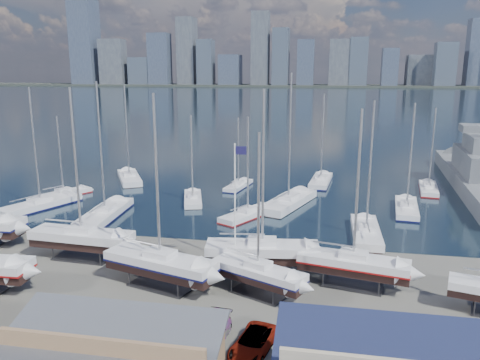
# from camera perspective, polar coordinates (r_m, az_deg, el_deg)

# --- Properties ---
(ground) EXTENTS (1400.00, 1400.00, 0.00)m
(ground) POSITION_cam_1_polar(r_m,az_deg,el_deg) (42.29, -6.47, -12.06)
(ground) COLOR #605E59
(ground) RESTS_ON ground
(water) EXTENTS (1400.00, 600.00, 0.40)m
(water) POSITION_cam_1_polar(r_m,az_deg,el_deg) (347.25, 8.54, 9.91)
(water) COLOR #192E3B
(water) RESTS_ON ground
(far_shore) EXTENTS (1400.00, 80.00, 2.20)m
(far_shore) POSITION_cam_1_polar(r_m,az_deg,el_deg) (606.94, 9.41, 11.27)
(far_shore) COLOR #2D332D
(far_shore) RESTS_ON ground
(skyline) EXTENTS (639.14, 43.80, 107.69)m
(skyline) POSITION_cam_1_polar(r_m,az_deg,el_deg) (601.04, 8.76, 14.90)
(skyline) COLOR #475166
(skyline) RESTS_ON far_shore
(sailboat_cradle_2) EXTENTS (10.32, 3.51, 16.53)m
(sailboat_cradle_2) POSITION_cam_1_polar(r_m,az_deg,el_deg) (48.38, -18.73, -6.72)
(sailboat_cradle_2) COLOR #2D2D33
(sailboat_cradle_2) RESTS_ON ground
(sailboat_cradle_3) EXTENTS (10.48, 5.62, 16.29)m
(sailboat_cradle_3) POSITION_cam_1_polar(r_m,az_deg,el_deg) (40.62, -9.69, -10.04)
(sailboat_cradle_3) COLOR #2D2D33
(sailboat_cradle_3) RESTS_ON ground
(sailboat_cradle_4) EXTENTS (10.42, 4.09, 16.51)m
(sailboat_cradle_4) POSITION_cam_1_polar(r_m,az_deg,el_deg) (42.67, 2.73, -8.68)
(sailboat_cradle_4) COLOR #2D2D33
(sailboat_cradle_4) RESTS_ON ground
(sailboat_cradle_5) EXTENTS (8.39, 5.53, 13.44)m
(sailboat_cradle_5) POSITION_cam_1_polar(r_m,az_deg,el_deg) (38.76, 2.20, -11.25)
(sailboat_cradle_5) COLOR #2D2D33
(sailboat_cradle_5) RESTS_ON ground
(sailboat_cradle_6) EXTENTS (9.62, 4.46, 15.08)m
(sailboat_cradle_6) POSITION_cam_1_polar(r_m,az_deg,el_deg) (41.30, 13.63, -9.93)
(sailboat_cradle_6) COLOR #2D2D33
(sailboat_cradle_6) RESTS_ON ground
(sailboat_moored_0) EXTENTS (7.24, 11.56, 16.77)m
(sailboat_moored_0) POSITION_cam_1_polar(r_m,az_deg,el_deg) (68.26, -23.12, -2.96)
(sailboat_moored_0) COLOR black
(sailboat_moored_0) RESTS_ON water
(sailboat_moored_1) EXTENTS (6.07, 8.32, 12.34)m
(sailboat_moored_1) POSITION_cam_1_polar(r_m,az_deg,el_deg) (73.47, -20.71, -1.67)
(sailboat_moored_1) COLOR black
(sailboat_moored_1) RESTS_ON water
(sailboat_moored_2) EXTENTS (7.98, 11.07, 16.54)m
(sailboat_moored_2) POSITION_cam_1_polar(r_m,az_deg,el_deg) (80.70, -13.32, 0.11)
(sailboat_moored_2) COLOR black
(sailboat_moored_2) RESTS_ON water
(sailboat_moored_3) EXTENTS (3.96, 11.95, 17.61)m
(sailboat_moored_3) POSITION_cam_1_polar(r_m,az_deg,el_deg) (61.29, -16.09, -4.15)
(sailboat_moored_3) COLOR black
(sailboat_moored_3) RESTS_ON water
(sailboat_moored_4) EXTENTS (4.67, 8.78, 12.76)m
(sailboat_moored_4) POSITION_cam_1_polar(r_m,az_deg,el_deg) (66.32, -5.76, -2.39)
(sailboat_moored_4) COLOR black
(sailboat_moored_4) RESTS_ON water
(sailboat_moored_5) EXTENTS (3.60, 8.03, 11.60)m
(sailboat_moored_5) POSITION_cam_1_polar(r_m,az_deg,el_deg) (73.76, -0.20, -0.75)
(sailboat_moored_5) COLOR black
(sailboat_moored_5) RESTS_ON water
(sailboat_moored_6) EXTENTS (6.48, 8.95, 13.25)m
(sailboat_moored_6) POSITION_cam_1_polar(r_m,az_deg,el_deg) (58.93, 0.95, -4.32)
(sailboat_moored_6) COLOR black
(sailboat_moored_6) RESTS_ON water
(sailboat_moored_7) EXTENTS (7.38, 12.79, 18.64)m
(sailboat_moored_7) POSITION_cam_1_polar(r_m,az_deg,el_deg) (64.24, 5.92, -2.90)
(sailboat_moored_7) COLOR black
(sailboat_moored_7) RESTS_ON water
(sailboat_moored_8) EXTENTS (3.91, 10.46, 15.27)m
(sailboat_moored_8) POSITION_cam_1_polar(r_m,az_deg,el_deg) (77.67, 9.82, -0.24)
(sailboat_moored_8) COLOR black
(sailboat_moored_8) RESTS_ON water
(sailboat_moored_9) EXTENTS (2.94, 10.39, 15.68)m
(sailboat_moored_9) POSITION_cam_1_polar(r_m,az_deg,el_deg) (54.23, 15.11, -6.33)
(sailboat_moored_9) COLOR black
(sailboat_moored_9) RESTS_ON water
(sailboat_moored_10) EXTENTS (3.95, 10.15, 14.78)m
(sailboat_moored_10) POSITION_cam_1_polar(r_m,az_deg,el_deg) (65.13, 19.62, -3.40)
(sailboat_moored_10) COLOR black
(sailboat_moored_10) RESTS_ON water
(sailboat_moored_11) EXTENTS (3.74, 9.19, 13.34)m
(sailboat_moored_11) POSITION_cam_1_polar(r_m,az_deg,el_deg) (77.19, 21.99, -1.10)
(sailboat_moored_11) COLOR black
(sailboat_moored_11) RESTS_ON water
(naval_ship_east) EXTENTS (11.08, 45.41, 18.05)m
(naval_ship_east) POSITION_cam_1_polar(r_m,az_deg,el_deg) (81.88, 27.06, 0.16)
(naval_ship_east) COLOR slate
(naval_ship_east) RESTS_ON water
(car_a) EXTENTS (2.26, 4.73, 1.56)m
(car_a) POSITION_cam_1_polar(r_m,az_deg,el_deg) (34.93, -22.64, -17.36)
(car_a) COLOR gray
(car_a) RESTS_ON ground
(car_b) EXTENTS (4.13, 1.46, 1.36)m
(car_b) POSITION_cam_1_polar(r_m,az_deg,el_deg) (31.87, -11.78, -19.92)
(car_b) COLOR gray
(car_b) RESTS_ON ground
(car_c) EXTENTS (3.16, 5.12, 1.32)m
(car_c) POSITION_cam_1_polar(r_m,az_deg,el_deg) (32.27, 1.63, -19.21)
(car_c) COLOR gray
(car_c) RESTS_ON ground
(car_d) EXTENTS (2.32, 4.86, 1.37)m
(car_d) POSITION_cam_1_polar(r_m,az_deg,el_deg) (33.29, -3.49, -18.09)
(car_d) COLOR gray
(car_d) RESTS_ON ground
(flagpole) EXTENTS (1.06, 0.12, 12.00)m
(flagpole) POSITION_cam_1_polar(r_m,az_deg,el_deg) (40.71, -0.50, -2.60)
(flagpole) COLOR white
(flagpole) RESTS_ON ground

